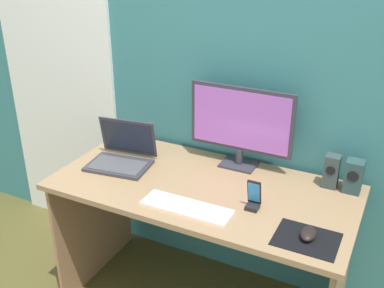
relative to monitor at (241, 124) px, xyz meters
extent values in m
cube|color=#357478|center=(-0.08, 0.13, 0.26)|extent=(6.00, 0.04, 2.50)
cube|color=white|center=(-1.25, 0.10, 0.02)|extent=(0.82, 0.02, 2.02)
cube|color=#977451|center=(-0.08, -0.27, -0.25)|extent=(1.44, 0.70, 0.03)
cube|color=#9F7150|center=(-0.76, -0.27, -0.63)|extent=(0.02, 0.66, 0.73)
cube|color=#32303A|center=(0.00, 0.00, -0.23)|extent=(0.18, 0.14, 0.01)
cylinder|color=#32303A|center=(0.00, 0.00, -0.18)|extent=(0.04, 0.04, 0.08)
cube|color=#32303A|center=(0.00, 0.00, 0.02)|extent=(0.54, 0.02, 0.33)
cube|color=#A559BF|center=(0.00, -0.01, 0.02)|extent=(0.50, 0.00, 0.30)
cube|color=#264041|center=(0.57, -0.01, -0.15)|extent=(0.08, 0.08, 0.16)
cylinder|color=black|center=(0.57, -0.05, -0.14)|extent=(0.05, 0.00, 0.05)
cube|color=#303D3E|center=(0.47, -0.01, -0.15)|extent=(0.07, 0.06, 0.16)
cylinder|color=black|center=(0.47, -0.04, -0.13)|extent=(0.04, 0.00, 0.04)
cube|color=#34323A|center=(-0.55, -0.29, -0.23)|extent=(0.34, 0.25, 0.02)
cube|color=#47474C|center=(-0.54, -0.30, -0.22)|extent=(0.29, 0.19, 0.00)
cube|color=#34323A|center=(-0.56, -0.17, -0.12)|extent=(0.31, 0.08, 0.20)
cube|color=#1E2333|center=(-0.56, -0.18, -0.12)|extent=(0.28, 0.07, 0.18)
cube|color=white|center=(-0.06, -0.48, -0.23)|extent=(0.41, 0.13, 0.01)
cube|color=black|center=(0.47, -0.47, -0.23)|extent=(0.25, 0.20, 0.00)
ellipsoid|color=black|center=(0.47, -0.46, -0.21)|extent=(0.06, 0.10, 0.04)
cube|color=black|center=(0.20, -0.36, -0.22)|extent=(0.06, 0.05, 0.02)
cube|color=black|center=(0.20, -0.35, -0.16)|extent=(0.06, 0.03, 0.12)
cube|color=#338CD8|center=(0.20, -0.35, -0.15)|extent=(0.05, 0.02, 0.10)
camera|label=1|loc=(0.73, -2.00, 0.87)|focal=42.95mm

